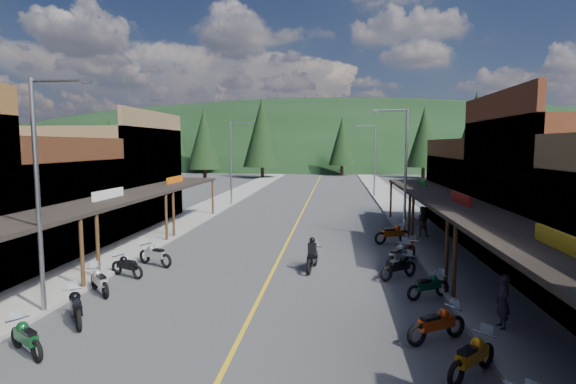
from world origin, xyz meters
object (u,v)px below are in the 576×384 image
(streetlight_2, at_px, (403,167))
(bike_west_4, at_px, (26,336))
(shop_west_2, at_px, (17,208))
(pine_2, at_px, (262,132))
(shop_east_3, at_px, (499,194))
(bike_east_10, at_px, (393,233))
(bike_west_8, at_px, (155,253))
(rider_on_bike, at_px, (312,257))
(pine_11, at_px, (476,134))
(bike_east_6, at_px, (429,285))
(shop_west_3, at_px, (108,176))
(streetlight_1, at_px, (232,159))
(bike_east_7, at_px, (399,266))
(bike_east_9, at_px, (408,250))
(pedestrian_east_b, at_px, (422,222))
(shop_east_2, at_px, (576,195))
(pine_7, at_px, (176,138))
(bike_east_8, at_px, (398,254))
(pine_1, at_px, (204,138))
(pine_4, at_px, (424,137))
(pedestrian_east_a, at_px, (503,301))
(pine_3, at_px, (342,141))
(bike_west_5, at_px, (76,306))
(bike_east_5, at_px, (437,322))
(pine_0, at_px, (110,141))
(pine_8, at_px, (155,144))
(bike_east_4, at_px, (472,355))
(pine_9, at_px, (490,141))
(bike_west_7, at_px, (127,265))
(pine_10, at_px, (204,139))
(streetlight_3, at_px, (373,157))
(bike_west_6, at_px, (100,280))
(streetlight_0, at_px, (41,186))

(streetlight_2, xyz_separation_m, bike_west_4, (-12.60, -16.87, -3.92))
(shop_west_2, xyz_separation_m, pine_2, (3.75, 56.30, 5.46))
(shop_east_3, relative_size, bike_west_4, 5.71)
(bike_west_4, distance_m, bike_east_10, 19.50)
(bike_west_8, relative_size, rider_on_bike, 0.96)
(pine_11, xyz_separation_m, bike_east_6, (-13.61, -40.96, -6.65))
(rider_on_bike, bearing_deg, shop_west_3, 152.86)
(shop_east_3, height_order, streetlight_1, streetlight_1)
(bike_east_7, relative_size, bike_east_9, 0.98)
(pedestrian_east_b, bearing_deg, shop_east_2, 133.58)
(pine_7, bearing_deg, bike_east_8, -63.15)
(pine_1, height_order, bike_east_9, pine_1)
(pine_4, bearing_deg, pedestrian_east_a, -98.60)
(pine_3, relative_size, bike_east_7, 5.38)
(bike_east_10, bearing_deg, streetlight_2, 127.61)
(shop_west_3, height_order, pine_11, pine_11)
(bike_east_9, bearing_deg, pine_3, 118.43)
(bike_east_6, bearing_deg, bike_west_8, -135.07)
(bike_west_5, bearing_deg, bike_east_6, -19.56)
(pine_3, bearing_deg, bike_east_5, -88.53)
(pine_0, bearing_deg, shop_west_2, -66.48)
(bike_west_5, relative_size, bike_east_9, 1.01)
(pine_8, xyz_separation_m, bike_west_4, (16.35, -48.87, -5.43))
(bike_west_5, height_order, bike_east_9, bike_west_5)
(bike_east_5, relative_size, bike_east_10, 0.90)
(shop_east_2, height_order, bike_east_4, shop_east_2)
(bike_east_6, bearing_deg, bike_east_4, -30.65)
(pine_9, height_order, rider_on_bike, pine_9)
(shop_west_3, height_order, bike_east_4, shop_west_3)
(streetlight_1, distance_m, bike_west_7, 23.84)
(pine_3, bearing_deg, pine_10, -143.97)
(bike_west_7, bearing_deg, shop_west_3, 55.73)
(shop_west_3, relative_size, streetlight_2, 1.36)
(bike_east_10, distance_m, pedestrian_east_b, 2.53)
(pine_10, height_order, bike_east_7, pine_10)
(rider_on_bike, height_order, pedestrian_east_b, pedestrian_east_b)
(pine_7, bearing_deg, pedestrian_east_a, -63.95)
(shop_west_2, distance_m, bike_east_6, 20.78)
(streetlight_3, distance_m, pine_11, 15.55)
(pine_0, height_order, bike_west_5, pine_0)
(shop_west_3, distance_m, bike_west_6, 17.10)
(shop_east_2, relative_size, pedestrian_east_b, 5.75)
(streetlight_3, xyz_separation_m, bike_east_7, (-1.34, -30.50, -3.88))
(bike_west_5, bearing_deg, pine_11, 23.59)
(bike_west_6, bearing_deg, bike_east_4, -66.61)
(pine_2, relative_size, rider_on_bike, 6.31)
(pine_2, bearing_deg, bike_east_5, -76.25)
(streetlight_0, relative_size, bike_east_6, 4.22)
(pine_8, height_order, pedestrian_east_b, pine_8)
(shop_west_2, relative_size, pine_9, 1.01)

